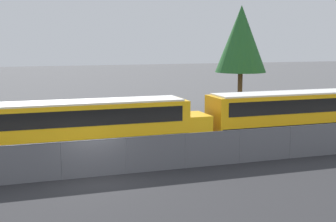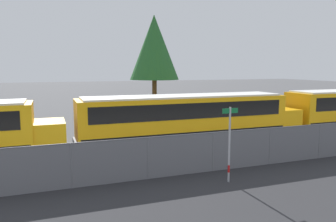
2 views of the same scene
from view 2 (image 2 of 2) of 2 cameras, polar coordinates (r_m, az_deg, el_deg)
name	(u,v)px [view 2 (image 2 of 2)]	position (r m, az deg, el deg)	size (l,w,h in m)	color
school_bus_4	(189,116)	(19.31, 3.75, -0.80)	(13.96, 2.53, 3.03)	orange
street_sign	(229,143)	(13.41, 10.64, -5.46)	(0.70, 0.09, 3.07)	#B7B7BC
tree_1	(154,48)	(31.37, -2.41, 10.96)	(4.64, 4.64, 9.52)	#51381E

